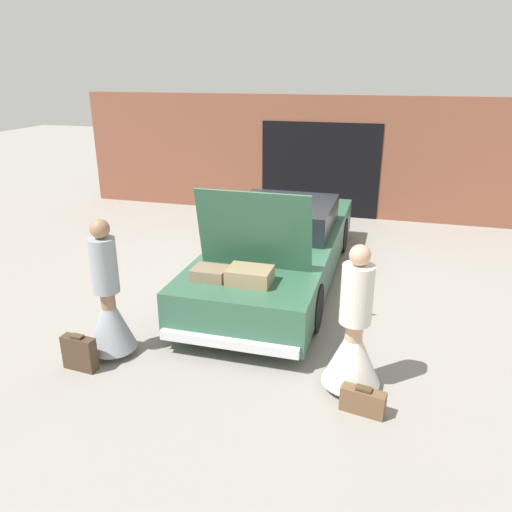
% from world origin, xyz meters
% --- Properties ---
extents(ground_plane, '(40.00, 40.00, 0.00)m').
position_xyz_m(ground_plane, '(0.00, 0.00, 0.00)').
color(ground_plane, gray).
extents(garage_wall_back, '(12.00, 0.14, 2.80)m').
position_xyz_m(garage_wall_back, '(0.00, 4.17, 1.39)').
color(garage_wall_back, brown).
rests_on(garage_wall_back, ground_plane).
extents(car, '(1.87, 5.42, 1.89)m').
position_xyz_m(car, '(-0.00, 0.02, 0.58)').
color(car, '#336047').
rests_on(car, ground_plane).
extents(person_left, '(0.60, 0.60, 1.75)m').
position_xyz_m(person_left, '(-1.47, -2.87, 0.63)').
color(person_left, '#997051').
rests_on(person_left, ground_plane).
extents(person_right, '(0.65, 0.65, 1.69)m').
position_xyz_m(person_right, '(1.47, -2.79, 0.60)').
color(person_right, tan).
rests_on(person_right, ground_plane).
extents(suitcase_beside_left_person, '(0.43, 0.18, 0.45)m').
position_xyz_m(suitcase_beside_left_person, '(-1.65, -3.28, 0.21)').
color(suitcase_beside_left_person, '#473323').
rests_on(suitcase_beside_left_person, ground_plane).
extents(suitcase_beside_right_person, '(0.48, 0.23, 0.30)m').
position_xyz_m(suitcase_beside_right_person, '(1.63, -3.20, 0.14)').
color(suitcase_beside_right_person, brown).
rests_on(suitcase_beside_right_person, ground_plane).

